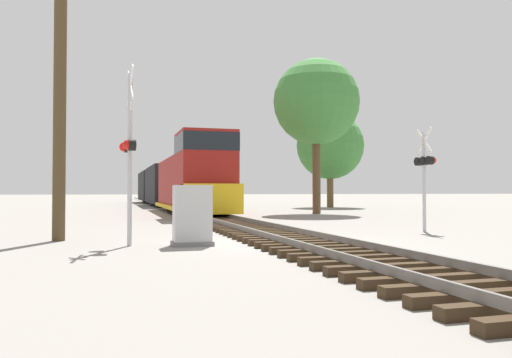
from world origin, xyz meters
TOP-DOWN VIEW (x-y plane):
  - ground_plane at (0.00, 0.00)m, footprint 400.00×400.00m
  - rail_track_bed at (0.00, -0.00)m, footprint 2.60×160.00m
  - freight_train at (0.00, 31.79)m, footprint 2.86×44.39m
  - crossing_signal_near at (-4.30, 0.56)m, footprint 0.41×1.01m
  - crossing_signal_far at (5.81, 2.28)m, footprint 0.35×1.00m
  - relay_cabinet at (-2.70, 0.17)m, footprint 1.06×0.69m
  - utility_pole at (-6.18, 2.47)m, footprint 1.80×0.36m
  - tree_far_right at (7.77, 16.45)m, footprint 5.47×5.47m
  - tree_mid_background at (13.62, 27.11)m, footprint 5.86×5.86m

SIDE VIEW (x-z plane):
  - ground_plane at x=0.00m, z-range 0.00..0.00m
  - rail_track_bed at x=0.00m, z-range -0.02..0.29m
  - relay_cabinet at x=-2.70m, z-range -0.01..1.57m
  - freight_train at x=0.00m, z-range -0.31..4.20m
  - crossing_signal_far at x=5.81m, z-range 0.47..4.11m
  - crossing_signal_near at x=-4.30m, z-range 0.21..4.88m
  - utility_pole at x=-6.18m, z-range 0.09..9.48m
  - tree_mid_background at x=13.62m, z-range 1.21..9.53m
  - tree_far_right at x=7.77m, z-range 2.15..11.99m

